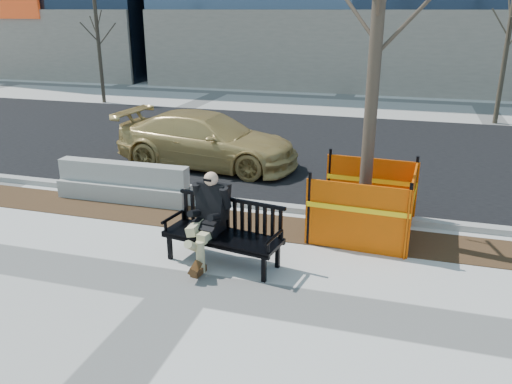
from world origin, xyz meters
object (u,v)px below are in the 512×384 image
bench (223,263)px  sedan (208,166)px  seated_man (210,258)px  jersey_barrier_left (125,200)px  tree_fence (362,232)px

bench → sedan: size_ratio=0.41×
seated_man → sedan: 5.57m
bench → jersey_barrier_left: size_ratio=0.67×
seated_man → bench: bearing=-10.8°
seated_man → sedan: bearing=121.5°
tree_fence → jersey_barrier_left: (-5.26, 0.32, 0.00)m
sedan → jersey_barrier_left: (-0.80, -3.02, 0.00)m
seated_man → sedan: size_ratio=0.31×
seated_man → tree_fence: size_ratio=0.22×
tree_fence → sedan: 5.57m
sedan → tree_fence: bearing=-122.0°
sedan → bench: bearing=-151.2°
seated_man → sedan: (-2.07, 5.17, 0.00)m
seated_man → tree_fence: (2.39, 1.83, 0.00)m
sedan → jersey_barrier_left: 3.12m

